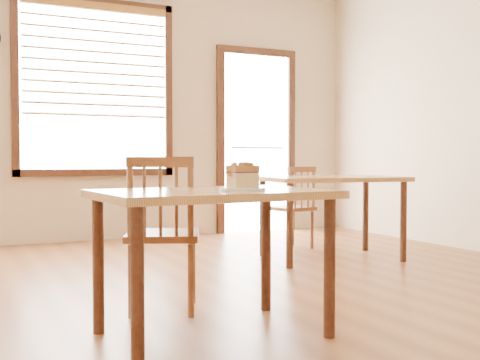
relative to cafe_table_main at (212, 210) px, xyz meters
The scene contains 9 objects.
ground 0.66m from the cafe_table_main, 115.69° to the right, with size 8.00×8.00×0.00m, color brown.
window_right 4.05m from the cafe_table_main, 86.31° to the left, with size 1.76×0.10×1.96m.
entry_door 4.51m from the cafe_table_main, 59.85° to the left, with size 1.08×0.06×2.29m.
cafe_table_main is the anchor object (origin of this frame).
cafe_chair_main 0.60m from the cafe_table_main, 98.16° to the left, with size 0.55×0.55×0.93m.
cafe_table_second 2.57m from the cafe_table_main, 42.16° to the left, with size 1.33×0.98×0.75m.
cafe_chair_second 3.08m from the cafe_table_main, 51.54° to the left, with size 0.43×0.43×0.84m.
plate 0.22m from the cafe_table_main, 60.84° to the right, with size 0.22×0.22×0.02m.
cake_slice 0.26m from the cafe_table_main, 60.98° to the right, with size 0.15×0.11×0.13m.
Camera 1 is at (-1.15, -2.72, 0.91)m, focal length 45.00 mm.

